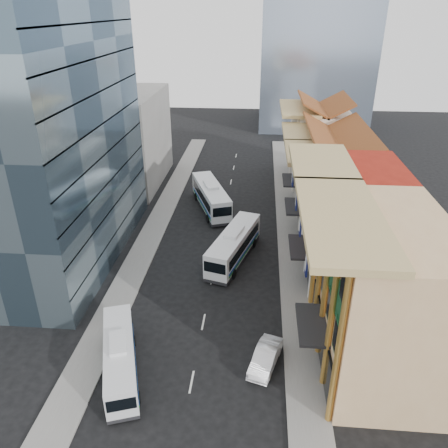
# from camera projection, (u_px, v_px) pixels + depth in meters

# --- Properties ---
(ground) EXTENTS (200.00, 200.00, 0.00)m
(ground) POSITION_uv_depth(u_px,v_px,m) (190.00, 392.00, 31.86)
(ground) COLOR black
(ground) RESTS_ON ground
(sidewalk_right) EXTENTS (3.00, 90.00, 0.15)m
(sidewalk_right) POSITION_uv_depth(u_px,v_px,m) (291.00, 248.00, 50.81)
(sidewalk_right) COLOR slate
(sidewalk_right) RESTS_ON ground
(sidewalk_left) EXTENTS (3.00, 90.00, 0.15)m
(sidewalk_left) POSITION_uv_depth(u_px,v_px,m) (148.00, 242.00, 52.10)
(sidewalk_left) COLOR slate
(sidewalk_left) RESTS_ON ground
(shophouse_tan) EXTENTS (8.00, 14.00, 12.00)m
(shophouse_tan) POSITION_uv_depth(u_px,v_px,m) (382.00, 294.00, 32.59)
(shophouse_tan) COLOR #DEB480
(shophouse_tan) RESTS_ON ground
(shophouse_red) EXTENTS (8.00, 10.00, 12.00)m
(shophouse_red) POSITION_uv_depth(u_px,v_px,m) (353.00, 223.00, 43.29)
(shophouse_red) COLOR maroon
(shophouse_red) RESTS_ON ground
(shophouse_cream_near) EXTENTS (8.00, 9.00, 10.00)m
(shophouse_cream_near) POSITION_uv_depth(u_px,v_px,m) (338.00, 196.00, 52.21)
(shophouse_cream_near) COLOR silver
(shophouse_cream_near) RESTS_ON ground
(shophouse_cream_mid) EXTENTS (8.00, 9.00, 10.00)m
(shophouse_cream_mid) POSITION_uv_depth(u_px,v_px,m) (328.00, 171.00, 60.24)
(shophouse_cream_mid) COLOR silver
(shophouse_cream_mid) RESTS_ON ground
(shophouse_cream_far) EXTENTS (8.00, 12.00, 11.00)m
(shophouse_cream_far) POSITION_uv_depth(u_px,v_px,m) (320.00, 145.00, 69.38)
(shophouse_cream_far) COLOR silver
(shophouse_cream_far) RESTS_ON ground
(office_tower) EXTENTS (12.00, 26.00, 30.00)m
(office_tower) POSITION_uv_depth(u_px,v_px,m) (45.00, 122.00, 43.41)
(office_tower) COLOR #3C5160
(office_tower) RESTS_ON ground
(office_block_far) EXTENTS (10.00, 18.00, 14.00)m
(office_block_far) POSITION_uv_depth(u_px,v_px,m) (128.00, 139.00, 67.42)
(office_block_far) COLOR gray
(office_block_far) RESTS_ON ground
(bus_left_near) EXTENTS (5.21, 9.90, 3.10)m
(bus_left_near) POSITION_uv_depth(u_px,v_px,m) (120.00, 357.00, 32.93)
(bus_left_near) COLOR silver
(bus_left_near) RESTS_ON ground
(bus_left_far) EXTENTS (6.79, 12.29, 3.87)m
(bus_left_far) POSITION_uv_depth(u_px,v_px,m) (211.00, 196.00, 59.87)
(bus_left_far) COLOR silver
(bus_left_far) RESTS_ON ground
(bus_right) EXTENTS (5.68, 11.65, 3.64)m
(bus_right) POSITION_uv_depth(u_px,v_px,m) (234.00, 245.00, 47.92)
(bus_right) COLOR white
(bus_right) RESTS_ON ground
(sedan_right) EXTENTS (2.91, 4.96, 1.55)m
(sedan_right) POSITION_uv_depth(u_px,v_px,m) (265.00, 357.00, 33.97)
(sedan_right) COLOR white
(sedan_right) RESTS_ON ground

